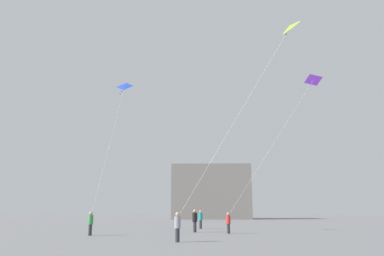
% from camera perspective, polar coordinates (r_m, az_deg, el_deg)
% --- Properties ---
extents(person_in_black, '(0.39, 0.39, 1.79)m').
position_cam_1_polar(person_in_black, '(31.54, 0.42, -13.54)').
color(person_in_black, '#2D2D33').
rests_on(person_in_black, ground_plane).
extents(person_in_grey, '(0.35, 0.35, 1.61)m').
position_cam_1_polar(person_in_grey, '(21.71, -2.18, -14.36)').
color(person_in_grey, '#2D2D33').
rests_on(person_in_grey, ground_plane).
extents(person_in_teal, '(0.38, 0.38, 1.74)m').
position_cam_1_polar(person_in_teal, '(37.84, 1.29, -13.38)').
color(person_in_teal, '#2D2D33').
rests_on(person_in_teal, ground_plane).
extents(person_in_red, '(0.34, 0.34, 1.57)m').
position_cam_1_polar(person_in_red, '(29.95, 5.44, -13.79)').
color(person_in_red, '#2D2D33').
rests_on(person_in_red, ground_plane).
extents(person_in_green, '(0.36, 0.36, 1.64)m').
position_cam_1_polar(person_in_green, '(28.33, -14.92, -13.45)').
color(person_in_green, '#2D2D33').
rests_on(person_in_green, ground_plane).
extents(kite_lime_diamond, '(7.20, 2.26, 10.94)m').
position_cam_1_polar(kite_lime_diamond, '(22.75, 14.41, 14.29)').
color(kite_lime_diamond, '#8CD12D').
extents(kite_violet_delta, '(8.31, 2.83, 11.77)m').
position_cam_1_polar(kite_violet_delta, '(34.61, 17.45, 6.46)').
color(kite_violet_delta, purple).
extents(kite_cobalt_delta, '(1.65, 3.93, 11.08)m').
position_cam_1_polar(kite_cobalt_delta, '(32.96, -10.16, 5.71)').
color(kite_cobalt_delta, blue).
extents(building_left_hall, '(17.12, 12.59, 11.28)m').
position_cam_1_polar(building_left_hall, '(84.39, 2.82, -9.59)').
color(building_left_hall, gray).
rests_on(building_left_hall, ground_plane).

